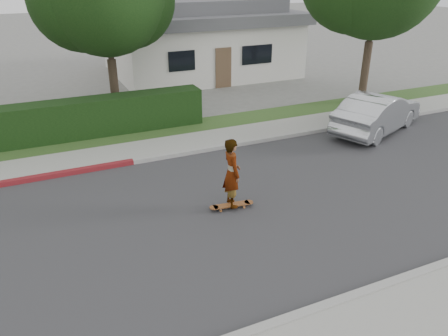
# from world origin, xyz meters

# --- Properties ---
(ground) EXTENTS (120.00, 120.00, 0.00)m
(ground) POSITION_xyz_m (0.00, 0.00, 0.00)
(ground) COLOR slate
(ground) RESTS_ON ground
(road) EXTENTS (60.00, 8.00, 0.01)m
(road) POSITION_xyz_m (0.00, 0.00, 0.01)
(road) COLOR #2D2D30
(road) RESTS_ON ground
(curb_far) EXTENTS (60.00, 0.20, 0.15)m
(curb_far) POSITION_xyz_m (0.00, 4.10, 0.07)
(curb_far) COLOR #9E9E99
(curb_far) RESTS_ON ground
(sidewalk_far) EXTENTS (60.00, 1.60, 0.12)m
(sidewalk_far) POSITION_xyz_m (0.00, 5.00, 0.06)
(sidewalk_far) COLOR gray
(sidewalk_far) RESTS_ON ground
(planting_strip) EXTENTS (60.00, 1.60, 0.10)m
(planting_strip) POSITION_xyz_m (0.00, 6.60, 0.05)
(planting_strip) COLOR #2D4C1E
(planting_strip) RESTS_ON ground
(house) EXTENTS (10.60, 8.60, 4.30)m
(house) POSITION_xyz_m (8.00, 16.00, 2.10)
(house) COLOR beige
(house) RESTS_ON ground
(skateboard) EXTENTS (1.25, 0.39, 0.11)m
(skateboard) POSITION_xyz_m (2.74, 0.11, 0.11)
(skateboard) COLOR #B36631
(skateboard) RESTS_ON ground
(skateboarder) EXTENTS (0.50, 0.72, 1.89)m
(skateboarder) POSITION_xyz_m (2.74, 0.11, 1.07)
(skateboarder) COLOR white
(skateboarder) RESTS_ON skateboard
(car_silver) EXTENTS (4.92, 3.28, 1.53)m
(car_silver) POSITION_xyz_m (10.49, 3.28, 0.77)
(car_silver) COLOR silver
(car_silver) RESTS_ON ground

